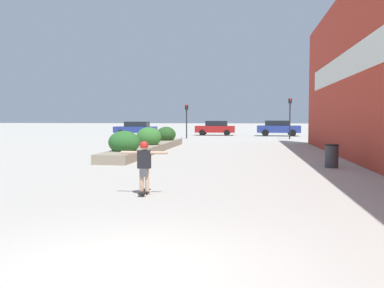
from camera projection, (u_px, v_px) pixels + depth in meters
The scene contains 12 objects.
ground_plane at pixel (124, 271), 5.25m from camera, with size 300.00×300.00×0.00m, color #ADA89E.
building_wall_right at pixel (378, 61), 15.60m from camera, with size 0.67×32.71×7.96m.
planter_box at pixel (150, 144), 24.04m from camera, with size 1.44×14.29×1.38m.
skateboard at pixel (144, 192), 10.51m from camera, with size 0.21×0.72×0.09m.
skateboarder at pixel (144, 161), 10.46m from camera, with size 1.15×0.21×1.23m.
trash_bin at pixel (332, 156), 16.23m from camera, with size 0.52×0.52×0.89m.
car_leftmost at pixel (216, 128), 46.78m from camera, with size 4.28×1.88×1.59m.
car_center_left at pixel (278, 128), 45.04m from camera, with size 4.47×2.06×1.63m.
car_center_right at pixel (373, 129), 42.32m from camera, with size 4.11×2.01×1.48m.
car_rightmost at pixel (136, 128), 45.95m from camera, with size 4.44×1.98×1.51m.
traffic_light_left at pixel (187, 115), 39.52m from camera, with size 0.28×0.30×3.12m.
traffic_light_right at pixel (290, 112), 38.06m from camera, with size 0.28×0.30×3.64m.
Camera 1 is at (1.53, -4.99, 1.88)m, focal length 40.00 mm.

